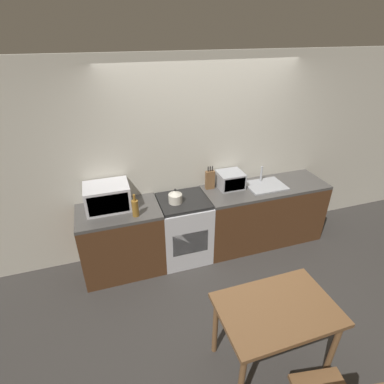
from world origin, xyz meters
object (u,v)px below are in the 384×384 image
Objects in this scene: stove_range at (184,229)px; toaster_oven at (230,180)px; dining_table at (276,316)px; microwave at (107,197)px; bottle at (135,208)px; kettle at (175,197)px.

stove_range is 0.91m from toaster_oven.
microwave is at bearing 123.77° from dining_table.
stove_range is at bearing -5.89° from microwave.
dining_table is (-0.40, -1.87, -0.35)m from toaster_oven.
dining_table is (0.94, -1.56, -0.35)m from bottle.
microwave is 2.24m from dining_table.
microwave is (-0.91, 0.09, 0.61)m from stove_range.
microwave reaches higher than bottle.
stove_range is at bearing 100.15° from dining_table.
kettle reaches higher than stove_range.
stove_range is at bearing -169.31° from toaster_oven.
kettle is at bearing 16.19° from bottle.
microwave is at bearing 174.11° from stove_range.
stove_range is 1.10m from microwave.
bottle is 0.28× the size of dining_table.
bottle reaches higher than stove_range.
stove_range reaches higher than dining_table.
stove_range is 1.73× the size of microwave.
bottle is at bearing -163.81° from kettle.
dining_table is at bearing -56.23° from microwave.
bottle is (-0.52, -0.15, 0.03)m from kettle.
toaster_oven is (1.34, 0.31, 0.00)m from bottle.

